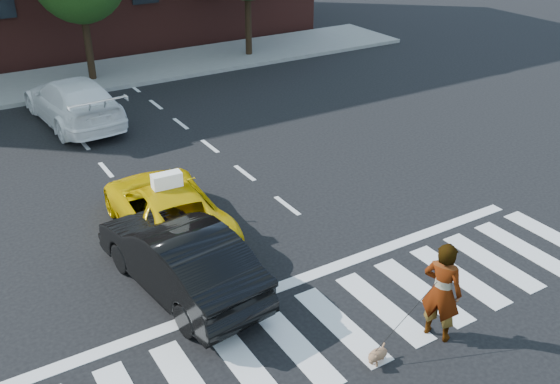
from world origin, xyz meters
name	(u,v)px	position (x,y,z in m)	size (l,w,h in m)	color
ground	(341,326)	(0.00, 0.00, 0.00)	(120.00, 120.00, 0.00)	black
crosswalk	(341,325)	(0.00, 0.00, 0.01)	(13.00, 2.40, 0.01)	silver
stop_line	(294,282)	(0.00, 1.60, 0.01)	(12.00, 0.30, 0.01)	silver
sidewalk_far	(77,79)	(0.00, 17.50, 0.07)	(30.00, 4.00, 0.15)	slate
taxi	(166,208)	(-1.40, 4.78, 0.62)	(2.07, 4.49, 1.25)	#E6BC04
black_sedan	(180,257)	(-2.00, 2.62, 0.72)	(1.52, 4.35, 1.43)	black
white_suv	(73,101)	(-1.29, 12.92, 0.75)	(2.10, 5.16, 1.50)	white
woman	(442,291)	(1.30, -1.10, 0.96)	(0.70, 0.46, 1.93)	#999999
dog	(377,355)	(-0.08, -1.10, 0.18)	(0.51, 0.34, 0.30)	olive
taxi_sign	(167,180)	(-1.40, 4.58, 1.41)	(0.65, 0.28, 0.32)	white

